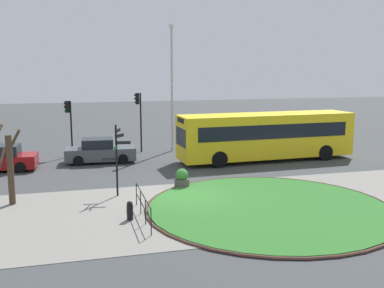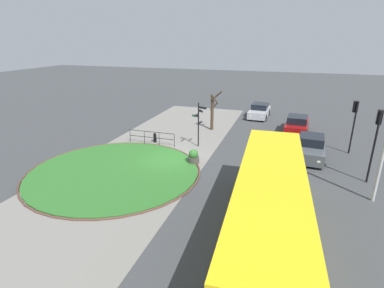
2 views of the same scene
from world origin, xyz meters
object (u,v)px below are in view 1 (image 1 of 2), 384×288
object	(u,v)px
bollard_foreground	(130,211)
car_trailing	(100,152)
bus_yellow	(266,135)
street_tree_bare	(9,165)
traffic_light_near	(69,116)
traffic_light_far	(139,109)
planter_near_signpost	(182,179)
signpost_directional	(117,154)
lamppost_tall	(172,85)
car_near_lane	(0,159)

from	to	relation	value
bollard_foreground	car_trailing	xyz separation A→B (m)	(-0.43, 11.48, 0.30)
bus_yellow	street_tree_bare	size ratio (longest dim) A/B	3.31
traffic_light_near	street_tree_bare	distance (m)	11.04
bollard_foreground	bus_yellow	bearing A→B (deg)	43.44
traffic_light_far	street_tree_bare	bearing A→B (deg)	63.22
traffic_light_far	street_tree_bare	world-z (taller)	traffic_light_far
traffic_light_near	planter_near_signpost	distance (m)	11.55
bollard_foreground	signpost_directional	bearing A→B (deg)	91.85
lamppost_tall	planter_near_signpost	bearing A→B (deg)	-99.77
bus_yellow	traffic_light_near	xyz separation A→B (m)	(-12.20, 4.73, 1.11)
signpost_directional	bus_yellow	distance (m)	11.65
traffic_light_near	street_tree_bare	world-z (taller)	traffic_light_near
signpost_directional	car_near_lane	size ratio (longest dim) A/B	0.78
lamppost_tall	planter_near_signpost	world-z (taller)	lamppost_tall
bus_yellow	lamppost_tall	size ratio (longest dim) A/B	1.30
car_trailing	traffic_light_far	size ratio (longest dim) A/B	1.07
planter_near_signpost	street_tree_bare	size ratio (longest dim) A/B	0.28
signpost_directional	traffic_light_far	distance (m)	11.24
bus_yellow	traffic_light_near	world-z (taller)	traffic_light_near
lamppost_tall	street_tree_bare	world-z (taller)	lamppost_tall
signpost_directional	car_trailing	size ratio (longest dim) A/B	0.76
bus_yellow	traffic_light_far	bearing A→B (deg)	-36.49
lamppost_tall	traffic_light_far	bearing A→B (deg)	176.14
car_near_lane	traffic_light_far	bearing A→B (deg)	-152.38
bus_yellow	street_tree_bare	bearing A→B (deg)	19.57
bollard_foreground	street_tree_bare	size ratio (longest dim) A/B	0.22
signpost_directional	street_tree_bare	xyz separation A→B (m)	(-4.64, -0.11, -0.24)
traffic_light_far	signpost_directional	bearing A→B (deg)	83.15
planter_near_signpost	street_tree_bare	distance (m)	8.01
traffic_light_near	traffic_light_far	world-z (taller)	traffic_light_far
car_near_lane	bus_yellow	bearing A→B (deg)	179.67
car_near_lane	car_trailing	world-z (taller)	car_trailing
bollard_foreground	bus_yellow	xyz separation A→B (m)	(9.95, 9.42, 1.23)
street_tree_bare	bollard_foreground	bearing A→B (deg)	-35.90
bus_yellow	car_trailing	bearing A→B (deg)	-13.79
signpost_directional	bus_yellow	bearing A→B (deg)	30.24
traffic_light_far	traffic_light_near	bearing A→B (deg)	10.03
traffic_light_near	street_tree_bare	xyz separation A→B (m)	(-2.50, -10.71, -0.98)
planter_near_signpost	car_near_lane	bearing A→B (deg)	145.36
traffic_light_far	planter_near_signpost	distance (m)	10.59
traffic_light_near	car_trailing	bearing A→B (deg)	109.05
traffic_light_near	lamppost_tall	xyz separation A→B (m)	(7.10, 0.12, 1.99)
traffic_light_near	traffic_light_far	bearing A→B (deg)	168.06
bollard_foreground	planter_near_signpost	world-z (taller)	planter_near_signpost
traffic_light_near	car_near_lane	bearing A→B (deg)	26.51
signpost_directional	lamppost_tall	xyz separation A→B (m)	(4.96, 10.72, 2.73)
car_near_lane	street_tree_bare	size ratio (longest dim) A/B	1.24
traffic_light_near	lamppost_tall	bearing A→B (deg)	165.66
signpost_directional	traffic_light_near	xyz separation A→B (m)	(-2.14, 10.60, 0.74)
car_near_lane	lamppost_tall	xyz separation A→B (m)	(11.05, 3.66, 4.04)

